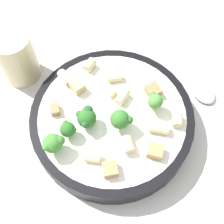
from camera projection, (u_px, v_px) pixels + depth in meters
The scene contains 23 objects.
ground_plane at pixel (112, 126), 0.52m from camera, with size 2.00×2.00×0.00m, color beige.
pasta_bowl at pixel (112, 120), 0.50m from camera, with size 0.26×0.26×0.04m.
broccoli_floret_0 at pixel (68, 129), 0.45m from camera, with size 0.02×0.02×0.03m.
broccoli_floret_1 at pixel (120, 120), 0.46m from camera, with size 0.03×0.03×0.04m.
broccoli_floret_2 at pixel (53, 143), 0.44m from camera, with size 0.03×0.03×0.04m.
broccoli_floret_3 at pixel (155, 101), 0.47m from camera, with size 0.02×0.03×0.03m.
broccoli_floret_4 at pixel (87, 117), 0.46m from camera, with size 0.03×0.03×0.03m.
rigatoni_0 at pixel (66, 77), 0.51m from camera, with size 0.01×0.01×0.03m, color beige.
rigatoni_1 at pixel (90, 65), 0.52m from camera, with size 0.02×0.02×0.02m, color beige.
rigatoni_2 at pixel (122, 97), 0.49m from camera, with size 0.02×0.02×0.03m, color beige.
rigatoni_3 at pixel (114, 78), 0.51m from camera, with size 0.01×0.01×0.02m, color beige.
rigatoni_4 at pixel (159, 128), 0.47m from camera, with size 0.02×0.02×0.03m, color beige.
rigatoni_5 at pixel (128, 145), 0.45m from camera, with size 0.02×0.02×0.02m, color beige.
rigatoni_6 at pixel (92, 158), 0.45m from camera, with size 0.01×0.01×0.02m, color beige.
rigatoni_7 at pixel (177, 120), 0.47m from camera, with size 0.02×0.02×0.02m, color beige.
rigatoni_8 at pixel (110, 91), 0.50m from camera, with size 0.01×0.01×0.02m, color beige.
chicken_chunk_0 at pixel (110, 169), 0.44m from camera, with size 0.02×0.02×0.01m, color tan.
chicken_chunk_1 at pixel (55, 109), 0.48m from camera, with size 0.02×0.01×0.01m, color #A87A4C.
chicken_chunk_2 at pixel (153, 91), 0.50m from camera, with size 0.02×0.02×0.01m, color #A87A4C.
chicken_chunk_3 at pixel (77, 86), 0.50m from camera, with size 0.02×0.02×0.02m, color tan.
chicken_chunk_4 at pixel (155, 151), 0.45m from camera, with size 0.02×0.02×0.01m, color tan.
drinking_glass at pixel (17, 59), 0.54m from camera, with size 0.07×0.07×0.09m.
spoon at pixel (196, 84), 0.56m from camera, with size 0.08×0.15×0.01m.
Camera 1 is at (0.17, 0.15, 0.47)m, focal length 50.00 mm.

